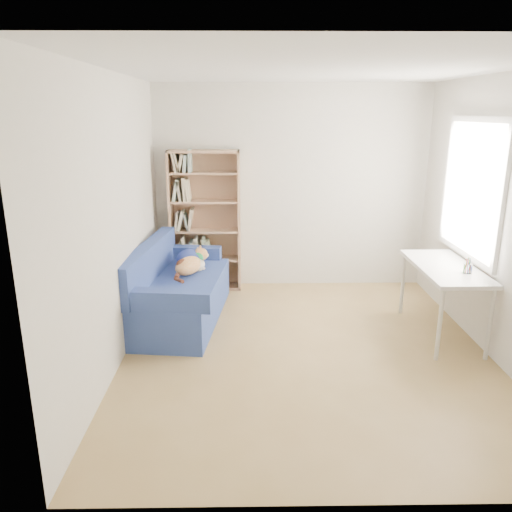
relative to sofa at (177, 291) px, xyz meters
The scene contains 6 objects.
ground 1.61m from the sofa, 31.17° to the right, with size 4.00×4.00×0.00m, color olive.
room_shell 2.10m from the sofa, 28.37° to the right, with size 3.54×4.04×2.62m.
sofa is the anchor object (origin of this frame).
bookshelf 1.17m from the sofa, 76.69° to the left, with size 0.90×0.28×1.80m.
desk 2.85m from the sofa, ahead, with size 0.57×1.24×0.75m.
pen_cup 3.03m from the sofa, 13.20° to the right, with size 0.08×0.08×0.16m.
Camera 1 is at (-0.55, -4.42, 2.25)m, focal length 35.00 mm.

